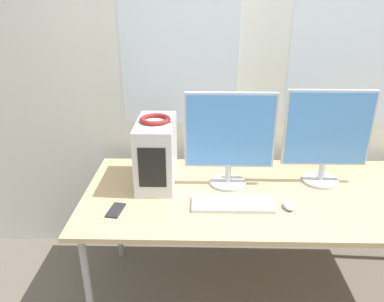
{
  "coord_description": "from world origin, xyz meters",
  "views": [
    {
      "loc": [
        -0.41,
        -1.46,
        1.85
      ],
      "look_at": [
        -0.45,
        0.46,
        1.03
      ],
      "focal_mm": 35.0,
      "sensor_mm": 36.0,
      "label": 1
    }
  ],
  "objects_px": {
    "monitor_right_near": "(327,134)",
    "keyboard": "(232,204)",
    "headphones": "(155,119)",
    "pc_tower": "(156,153)",
    "mouse": "(289,206)",
    "cell_phone": "(116,210)",
    "monitor_main": "(230,136)"
  },
  "relations": [
    {
      "from": "monitor_right_near",
      "to": "keyboard",
      "type": "height_order",
      "value": "monitor_right_near"
    },
    {
      "from": "headphones",
      "to": "keyboard",
      "type": "relative_size",
      "value": 0.4
    },
    {
      "from": "pc_tower",
      "to": "headphones",
      "type": "height_order",
      "value": "headphones"
    },
    {
      "from": "monitor_right_near",
      "to": "pc_tower",
      "type": "bearing_deg",
      "value": -178.48
    },
    {
      "from": "mouse",
      "to": "cell_phone",
      "type": "height_order",
      "value": "mouse"
    },
    {
      "from": "headphones",
      "to": "mouse",
      "type": "relative_size",
      "value": 1.84
    },
    {
      "from": "monitor_main",
      "to": "cell_phone",
      "type": "height_order",
      "value": "monitor_main"
    },
    {
      "from": "keyboard",
      "to": "cell_phone",
      "type": "xyz_separation_m",
      "value": [
        -0.63,
        -0.07,
        -0.01
      ]
    },
    {
      "from": "pc_tower",
      "to": "monitor_right_near",
      "type": "distance_m",
      "value": 1.01
    },
    {
      "from": "monitor_main",
      "to": "keyboard",
      "type": "bearing_deg",
      "value": -87.98
    },
    {
      "from": "monitor_main",
      "to": "monitor_right_near",
      "type": "distance_m",
      "value": 0.57
    },
    {
      "from": "monitor_main",
      "to": "keyboard",
      "type": "distance_m",
      "value": 0.39
    },
    {
      "from": "pc_tower",
      "to": "monitor_main",
      "type": "bearing_deg",
      "value": -1.93
    },
    {
      "from": "headphones",
      "to": "monitor_main",
      "type": "xyz_separation_m",
      "value": [
        0.43,
        -0.02,
        -0.1
      ]
    },
    {
      "from": "monitor_main",
      "to": "keyboard",
      "type": "xyz_separation_m",
      "value": [
        0.01,
        -0.26,
        -0.3
      ]
    },
    {
      "from": "monitor_right_near",
      "to": "cell_phone",
      "type": "distance_m",
      "value": 1.29
    },
    {
      "from": "pc_tower",
      "to": "monitor_right_near",
      "type": "bearing_deg",
      "value": 1.52
    },
    {
      "from": "keyboard",
      "to": "mouse",
      "type": "height_order",
      "value": "mouse"
    },
    {
      "from": "pc_tower",
      "to": "keyboard",
      "type": "height_order",
      "value": "pc_tower"
    },
    {
      "from": "cell_phone",
      "to": "monitor_main",
      "type": "bearing_deg",
      "value": 36.46
    },
    {
      "from": "monitor_main",
      "to": "cell_phone",
      "type": "bearing_deg",
      "value": -152.34
    },
    {
      "from": "mouse",
      "to": "keyboard",
      "type": "bearing_deg",
      "value": 177.0
    },
    {
      "from": "pc_tower",
      "to": "headphones",
      "type": "relative_size",
      "value": 2.34
    },
    {
      "from": "monitor_main",
      "to": "monitor_right_near",
      "type": "height_order",
      "value": "monitor_right_near"
    },
    {
      "from": "pc_tower",
      "to": "keyboard",
      "type": "relative_size",
      "value": 0.94
    },
    {
      "from": "headphones",
      "to": "cell_phone",
      "type": "height_order",
      "value": "headphones"
    },
    {
      "from": "cell_phone",
      "to": "pc_tower",
      "type": "bearing_deg",
      "value": 69.86
    },
    {
      "from": "cell_phone",
      "to": "mouse",
      "type": "bearing_deg",
      "value": 12.06
    },
    {
      "from": "headphones",
      "to": "monitor_right_near",
      "type": "bearing_deg",
      "value": 1.47
    },
    {
      "from": "headphones",
      "to": "cell_phone",
      "type": "bearing_deg",
      "value": -118.88
    },
    {
      "from": "pc_tower",
      "to": "mouse",
      "type": "height_order",
      "value": "pc_tower"
    },
    {
      "from": "mouse",
      "to": "headphones",
      "type": "bearing_deg",
      "value": 158.97
    }
  ]
}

